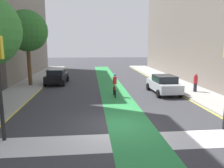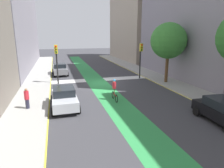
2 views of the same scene
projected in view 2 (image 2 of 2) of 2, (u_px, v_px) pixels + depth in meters
name	position (u px, v px, depth m)	size (l,w,h in m)	color
ground_plane	(103.00, 83.00, 23.26)	(120.00, 120.00, 0.00)	#38383D
bike_lane_paint	(98.00, 83.00, 23.09)	(2.40, 60.00, 0.01)	#2D8C47
crosswalk_band	(100.00, 80.00, 25.12)	(12.00, 1.80, 0.01)	silver
sidewalk_left	(161.00, 79.00, 25.22)	(3.00, 60.00, 0.15)	#9E9E99
curb_stripe_left	(150.00, 80.00, 24.84)	(0.16, 60.00, 0.01)	yellow
sidewalk_right	(35.00, 87.00, 21.25)	(3.00, 60.00, 0.15)	#9E9E99
curb_stripe_right	(50.00, 87.00, 21.67)	(0.16, 60.00, 0.01)	yellow
buildings_left_row	(204.00, 7.00, 23.99)	(7.80, 59.85, 19.17)	tan
traffic_signal_near_right	(56.00, 57.00, 22.04)	(0.35, 0.52, 4.45)	black
traffic_signal_near_left	(141.00, 54.00, 24.97)	(0.35, 0.52, 4.46)	black
car_black_left_far	(224.00, 111.00, 12.64)	(2.18, 4.28, 1.57)	black
car_grey_right_near	(60.00, 69.00, 27.95)	(2.16, 4.27, 1.57)	slate
car_silver_right_far	(64.00, 98.00, 15.30)	(2.07, 4.23, 1.57)	#B2B7BF
cyclist_in_lane	(114.00, 89.00, 17.01)	(0.32, 1.73, 1.86)	black
pedestrian_sidewalk_right_a	(27.00, 98.00, 14.73)	(0.34, 0.34, 1.55)	#262638
street_tree_near	(168.00, 41.00, 22.13)	(4.02, 4.02, 6.73)	brown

